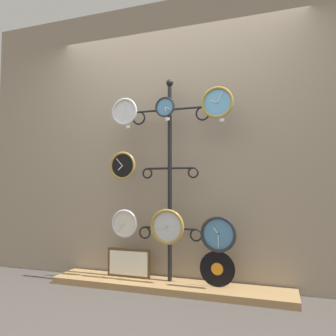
# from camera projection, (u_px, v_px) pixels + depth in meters

# --- Properties ---
(ground_plane) EXTENTS (12.00, 12.00, 0.00)m
(ground_plane) POSITION_uv_depth(u_px,v_px,m) (153.00, 303.00, 2.59)
(ground_plane) COLOR #47423D
(shop_wall) EXTENTS (4.40, 0.04, 2.80)m
(shop_wall) POSITION_uv_depth(u_px,v_px,m) (175.00, 138.00, 3.21)
(shop_wall) COLOR gray
(shop_wall) RESTS_ON ground_plane
(low_shelf) EXTENTS (2.20, 0.36, 0.06)m
(low_shelf) POSITION_uv_depth(u_px,v_px,m) (168.00, 286.00, 2.92)
(low_shelf) COLOR #9E7A4C
(low_shelf) RESTS_ON ground_plane
(display_stand) EXTENTS (0.76, 0.43, 1.93)m
(display_stand) POSITION_uv_depth(u_px,v_px,m) (170.00, 219.00, 3.01)
(display_stand) COLOR black
(display_stand) RESTS_ON ground_plane
(clock_top_left) EXTENTS (0.26, 0.04, 0.26)m
(clock_top_left) POSITION_uv_depth(u_px,v_px,m) (125.00, 112.00, 3.12)
(clock_top_left) COLOR silver
(clock_top_center) EXTENTS (0.19, 0.04, 0.19)m
(clock_top_center) POSITION_uv_depth(u_px,v_px,m) (165.00, 107.00, 3.00)
(clock_top_center) COLOR #4C84B2
(clock_top_right) EXTENTS (0.28, 0.04, 0.28)m
(clock_top_right) POSITION_uv_depth(u_px,v_px,m) (217.00, 103.00, 2.84)
(clock_top_right) COLOR #60A8DB
(clock_middle_left) EXTENTS (0.27, 0.04, 0.27)m
(clock_middle_left) POSITION_uv_depth(u_px,v_px,m) (123.00, 166.00, 3.09)
(clock_middle_left) COLOR black
(clock_bottom_left) EXTENTS (0.26, 0.04, 0.26)m
(clock_bottom_left) POSITION_uv_depth(u_px,v_px,m) (125.00, 223.00, 3.05)
(clock_bottom_left) COLOR silver
(clock_bottom_center) EXTENTS (0.32, 0.04, 0.32)m
(clock_bottom_center) POSITION_uv_depth(u_px,v_px,m) (167.00, 227.00, 2.91)
(clock_bottom_center) COLOR silver
(clock_bottom_right) EXTENTS (0.31, 0.04, 0.31)m
(clock_bottom_right) POSITION_uv_depth(u_px,v_px,m) (218.00, 234.00, 2.75)
(clock_bottom_right) COLOR #4C84B2
(vinyl_record) EXTENTS (0.31, 0.01, 0.31)m
(vinyl_record) POSITION_uv_depth(u_px,v_px,m) (217.00, 269.00, 2.81)
(vinyl_record) COLOR black
(vinyl_record) RESTS_ON low_shelf
(picture_frame) EXTENTS (0.44, 0.02, 0.27)m
(picture_frame) POSITION_uv_depth(u_px,v_px,m) (129.00, 263.00, 3.11)
(picture_frame) COLOR #4C381E
(picture_frame) RESTS_ON low_shelf
(price_tag_upper) EXTENTS (0.04, 0.00, 0.03)m
(price_tag_upper) POSITION_uv_depth(u_px,v_px,m) (128.00, 127.00, 3.10)
(price_tag_upper) COLOR white
(price_tag_mid) EXTENTS (0.04, 0.00, 0.03)m
(price_tag_mid) POSITION_uv_depth(u_px,v_px,m) (168.00, 119.00, 2.99)
(price_tag_mid) COLOR white
(price_tag_lower) EXTENTS (0.04, 0.00, 0.03)m
(price_tag_lower) POSITION_uv_depth(u_px,v_px,m) (222.00, 120.00, 2.82)
(price_tag_lower) COLOR white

